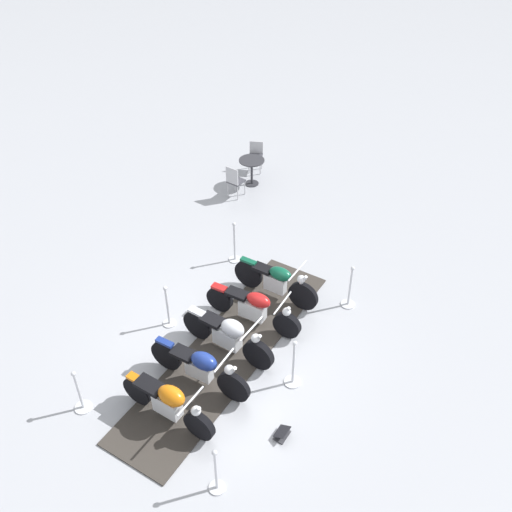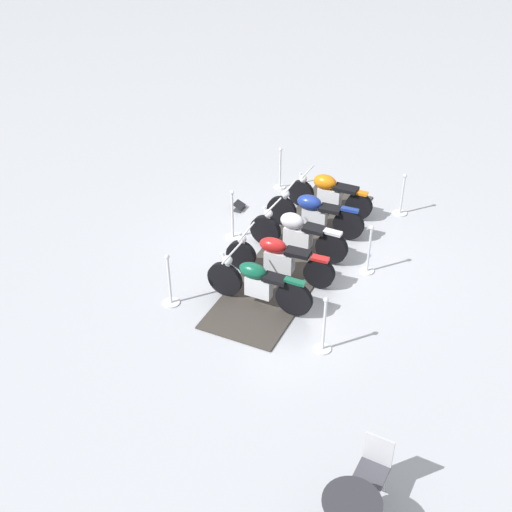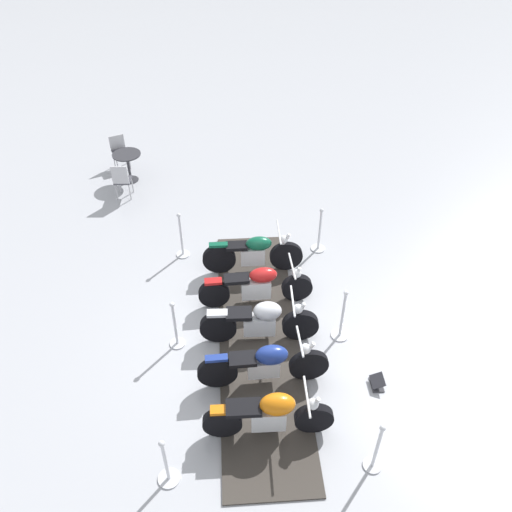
{
  "view_description": "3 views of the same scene",
  "coord_description": "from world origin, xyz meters",
  "px_view_note": "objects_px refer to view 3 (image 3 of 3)",
  "views": [
    {
      "loc": [
        -7.89,
        1.05,
        8.87
      ],
      "look_at": [
        1.82,
        -0.96,
        0.92
      ],
      "focal_mm": 40.37,
      "sensor_mm": 36.0,
      "label": 1
    },
    {
      "loc": [
        10.43,
        -4.34,
        7.52
      ],
      "look_at": [
        0.99,
        -1.23,
        0.83
      ],
      "focal_mm": 45.52,
      "sensor_mm": 36.0,
      "label": 2
    },
    {
      "loc": [
        -4.25,
        4.69,
        7.38
      ],
      "look_at": [
        0.98,
        -0.97,
        0.86
      ],
      "focal_mm": 36.34,
      "sensor_mm": 36.0,
      "label": 3
    }
  ],
  "objects_px": {
    "stanchion_right_rear": "(319,236)",
    "motorcycle_chrome": "(261,321)",
    "motorcycle_navy": "(266,363)",
    "motorcycle_copper": "(270,414)",
    "stanchion_left_mid": "(176,330)",
    "motorcycle_maroon": "(258,285)",
    "cafe_chair_across_table": "(119,149)",
    "stanchion_left_front": "(167,468)",
    "cafe_table": "(128,161)",
    "stanchion_left_rear": "(182,241)",
    "info_placard": "(377,383)",
    "cafe_chair_near_table": "(122,179)",
    "motorcycle_forest": "(254,253)",
    "stanchion_right_front": "(376,452)",
    "stanchion_right_mid": "(342,322)"
  },
  "relations": [
    {
      "from": "motorcycle_forest",
      "to": "stanchion_right_mid",
      "type": "xyz_separation_m",
      "value": [
        -2.4,
        0.24,
        -0.14
      ]
    },
    {
      "from": "cafe_chair_across_table",
      "to": "cafe_chair_near_table",
      "type": "bearing_deg",
      "value": -13.55
    },
    {
      "from": "motorcycle_copper",
      "to": "cafe_chair_near_table",
      "type": "relative_size",
      "value": 1.6
    },
    {
      "from": "motorcycle_copper",
      "to": "stanchion_right_front",
      "type": "xyz_separation_m",
      "value": [
        -1.49,
        -0.63,
        -0.12
      ]
    },
    {
      "from": "motorcycle_navy",
      "to": "motorcycle_forest",
      "type": "bearing_deg",
      "value": 88.33
    },
    {
      "from": "motorcycle_copper",
      "to": "motorcycle_navy",
      "type": "distance_m",
      "value": 0.96
    },
    {
      "from": "stanchion_right_front",
      "to": "info_placard",
      "type": "height_order",
      "value": "stanchion_right_front"
    },
    {
      "from": "stanchion_left_front",
      "to": "stanchion_right_front",
      "type": "height_order",
      "value": "stanchion_right_front"
    },
    {
      "from": "motorcycle_navy",
      "to": "stanchion_left_front",
      "type": "bearing_deg",
      "value": -135.76
    },
    {
      "from": "motorcycle_copper",
      "to": "stanchion_left_mid",
      "type": "height_order",
      "value": "stanchion_left_mid"
    },
    {
      "from": "motorcycle_chrome",
      "to": "cafe_chair_across_table",
      "type": "bearing_deg",
      "value": 119.26
    },
    {
      "from": "stanchion_right_rear",
      "to": "motorcycle_chrome",
      "type": "bearing_deg",
      "value": 106.59
    },
    {
      "from": "cafe_chair_near_table",
      "to": "stanchion_right_rear",
      "type": "bearing_deg",
      "value": -114.06
    },
    {
      "from": "stanchion_left_mid",
      "to": "info_placard",
      "type": "height_order",
      "value": "stanchion_left_mid"
    },
    {
      "from": "cafe_chair_near_table",
      "to": "info_placard",
      "type": "bearing_deg",
      "value": -137.2
    },
    {
      "from": "stanchion_right_front",
      "to": "cafe_table",
      "type": "relative_size",
      "value": 1.34
    },
    {
      "from": "stanchion_right_rear",
      "to": "cafe_chair_near_table",
      "type": "height_order",
      "value": "stanchion_right_rear"
    },
    {
      "from": "motorcycle_forest",
      "to": "cafe_chair_across_table",
      "type": "relative_size",
      "value": 1.8
    },
    {
      "from": "info_placard",
      "to": "stanchion_right_front",
      "type": "bearing_deg",
      "value": -16.44
    },
    {
      "from": "stanchion_right_mid",
      "to": "cafe_table",
      "type": "distance_m",
      "value": 7.33
    },
    {
      "from": "stanchion_right_rear",
      "to": "stanchion_left_mid",
      "type": "relative_size",
      "value": 1.02
    },
    {
      "from": "stanchion_left_rear",
      "to": "stanchion_left_front",
      "type": "distance_m",
      "value": 5.11
    },
    {
      "from": "stanchion_right_mid",
      "to": "stanchion_left_mid",
      "type": "height_order",
      "value": "stanchion_right_mid"
    },
    {
      "from": "motorcycle_forest",
      "to": "stanchion_left_front",
      "type": "distance_m",
      "value": 4.73
    },
    {
      "from": "stanchion_left_front",
      "to": "cafe_table",
      "type": "xyz_separation_m",
      "value": [
        7.09,
        -4.62,
        0.27
      ]
    },
    {
      "from": "motorcycle_chrome",
      "to": "motorcycle_navy",
      "type": "bearing_deg",
      "value": -87.66
    },
    {
      "from": "motorcycle_navy",
      "to": "stanchion_left_front",
      "type": "xyz_separation_m",
      "value": [
        -0.1,
        2.23,
        -0.19
      ]
    },
    {
      "from": "motorcycle_chrome",
      "to": "stanchion_right_rear",
      "type": "height_order",
      "value": "stanchion_right_rear"
    },
    {
      "from": "stanchion_right_front",
      "to": "info_placard",
      "type": "distance_m",
      "value": 1.51
    },
    {
      "from": "motorcycle_copper",
      "to": "stanchion_left_mid",
      "type": "xyz_separation_m",
      "value": [
        2.44,
        -0.2,
        -0.12
      ]
    },
    {
      "from": "motorcycle_copper",
      "to": "stanchion_right_rear",
      "type": "relative_size",
      "value": 1.4
    },
    {
      "from": "motorcycle_navy",
      "to": "stanchion_left_front",
      "type": "distance_m",
      "value": 2.24
    },
    {
      "from": "motorcycle_forest",
      "to": "cafe_chair_near_table",
      "type": "bearing_deg",
      "value": 135.75
    },
    {
      "from": "motorcycle_maroon",
      "to": "cafe_chair_across_table",
      "type": "height_order",
      "value": "motorcycle_maroon"
    },
    {
      "from": "motorcycle_chrome",
      "to": "motorcycle_maroon",
      "type": "relative_size",
      "value": 0.91
    },
    {
      "from": "stanchion_right_mid",
      "to": "stanchion_right_front",
      "type": "distance_m",
      "value": 2.56
    },
    {
      "from": "stanchion_right_mid",
      "to": "cafe_chair_across_table",
      "type": "height_order",
      "value": "stanchion_right_mid"
    },
    {
      "from": "cafe_table",
      "to": "cafe_chair_near_table",
      "type": "relative_size",
      "value": 0.82
    },
    {
      "from": "cafe_chair_across_table",
      "to": "info_placard",
      "type": "bearing_deg",
      "value": 11.01
    },
    {
      "from": "stanchion_left_front",
      "to": "cafe_table",
      "type": "distance_m",
      "value": 8.46
    },
    {
      "from": "info_placard",
      "to": "cafe_table",
      "type": "distance_m",
      "value": 8.51
    },
    {
      "from": "stanchion_left_rear",
      "to": "cafe_table",
      "type": "xyz_separation_m",
      "value": [
        3.37,
        -1.1,
        0.2
      ]
    },
    {
      "from": "stanchion_left_rear",
      "to": "info_placard",
      "type": "bearing_deg",
      "value": 179.39
    },
    {
      "from": "stanchion_right_rear",
      "to": "stanchion_left_rear",
      "type": "height_order",
      "value": "stanchion_left_rear"
    },
    {
      "from": "motorcycle_maroon",
      "to": "stanchion_right_front",
      "type": "distance_m",
      "value": 3.81
    },
    {
      "from": "stanchion_left_rear",
      "to": "stanchion_right_front",
      "type": "xyz_separation_m",
      "value": [
        -5.79,
        1.33,
        -0.01
      ]
    },
    {
      "from": "stanchion_right_mid",
      "to": "info_placard",
      "type": "relative_size",
      "value": 3.13
    },
    {
      "from": "cafe_table",
      "to": "cafe_chair_across_table",
      "type": "relative_size",
      "value": 0.89
    },
    {
      "from": "motorcycle_chrome",
      "to": "motorcycle_forest",
      "type": "relative_size",
      "value": 1.02
    },
    {
      "from": "stanchion_right_rear",
      "to": "stanchion_right_front",
      "type": "relative_size",
      "value": 1.03
    }
  ]
}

